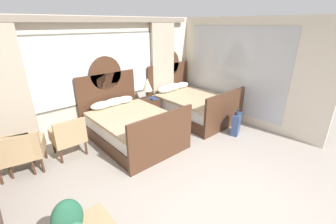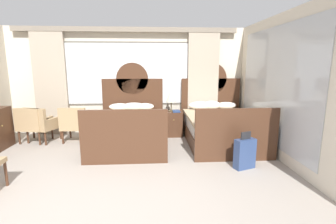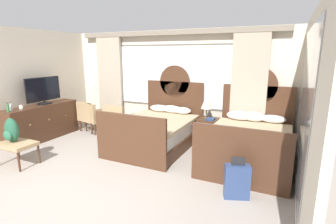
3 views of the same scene
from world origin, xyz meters
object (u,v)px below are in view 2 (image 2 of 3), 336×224
Objects in this scene: armchair_by_window_left at (75,123)px; suitcase_on_floor at (245,154)px; armchair_by_window_right at (33,124)px; armchair_by_window_centre at (41,123)px; book_on_nightstand at (176,111)px; bed_near_window at (130,128)px; nightstand_between_beds at (173,123)px; table_lamp_on_nightstand at (171,95)px; bed_near_mirror at (220,126)px.

armchair_by_window_left is 3.78m from suitcase_on_floor.
armchair_by_window_left is 0.95m from armchair_by_window_right.
armchair_by_window_left is 1.00× the size of armchair_by_window_centre.
suitcase_on_floor is (0.99, -2.00, -0.37)m from book_on_nightstand.
book_on_nightstand is (1.09, 0.57, 0.26)m from bed_near_window.
armchair_by_window_centre and armchair_by_window_right have the same top height.
bed_near_window is at bearing 145.43° from suitcase_on_floor.
bed_near_window is at bearing -8.02° from armchair_by_window_centre.
suitcase_on_floor is at bearing -63.06° from nightstand_between_beds.
armchair_by_window_left is 0.77m from armchair_by_window_centre.
armchair_by_window_centre is (-2.05, 0.29, 0.06)m from bed_near_window.
armchair_by_window_right is (-3.20, -0.35, -0.58)m from table_lamp_on_nightstand.
nightstand_between_beds is at bearing 116.94° from suitcase_on_floor.
table_lamp_on_nightstand is at bearing -158.25° from nightstand_between_beds.
suitcase_on_floor is at bearing -63.64° from book_on_nightstand.
table_lamp_on_nightstand is 0.70× the size of armchair_by_window_right.
book_on_nightstand is at bearing 6.79° from armchair_by_window_left.
armchair_by_window_centre is at bearing -174.94° from book_on_nightstand.
bed_near_mirror is 4.10m from armchair_by_window_centre.
book_on_nightstand is at bearing -30.58° from table_lamp_on_nightstand.
book_on_nightstand is at bearing 27.43° from bed_near_window.
armchair_by_window_centre is at bearing -173.41° from table_lamp_on_nightstand.
nightstand_between_beds is 3.09m from armchair_by_window_centre.
bed_near_mirror is at bearing -3.77° from armchair_by_window_right.
armchair_by_window_left is at bearing -173.21° from book_on_nightstand.
armchair_by_window_centre is (-3.14, -0.28, -0.19)m from book_on_nightstand.
table_lamp_on_nightstand is 3.27m from armchair_by_window_right.
bed_near_window reaches higher than suitcase_on_floor.
armchair_by_window_centre is (-4.09, 0.28, 0.06)m from bed_near_mirror.
armchair_by_window_centre is 1.27× the size of suitcase_on_floor.
book_on_nightstand is 2.26m from suitcase_on_floor.
armchair_by_window_left reaches higher than book_on_nightstand.
armchair_by_window_left is at bearing -170.80° from nightstand_between_beds.
bed_near_mirror is at bearing -3.98° from armchair_by_window_centre.
bed_near_window is at bearing -179.89° from bed_near_mirror.
bed_near_mirror is 2.62× the size of armchair_by_window_centre.
book_on_nightstand is at bearing 4.84° from armchair_by_window_right.
armchair_by_window_left is at bearing 152.92° from suitcase_on_floor.
armchair_by_window_right is at bearing 172.70° from bed_near_window.
nightstand_between_beds is at bearing 9.20° from armchair_by_window_left.
bed_near_window is 2.53m from suitcase_on_floor.
table_lamp_on_nightstand reaches higher than suitcase_on_floor.
bed_near_mirror is 1.21m from nightstand_between_beds.
table_lamp_on_nightstand reaches higher than armchair_by_window_centre.
bed_near_mirror reaches higher than armchair_by_window_right.
table_lamp_on_nightstand reaches higher than book_on_nightstand.
bed_near_mirror is (2.04, 0.00, 0.00)m from bed_near_window.
book_on_nightstand is (-0.95, 0.56, 0.25)m from bed_near_mirror.
table_lamp_on_nightstand is 2.47m from suitcase_on_floor.
armchair_by_window_right is at bearing -178.96° from armchair_by_window_centre.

